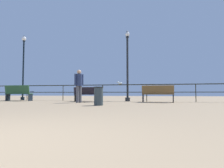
{
  "coord_description": "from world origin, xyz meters",
  "views": [
    {
      "loc": [
        1.75,
        -1.25,
        0.5
      ],
      "look_at": [
        -0.64,
        9.27,
        1.03
      ],
      "focal_mm": 29.49,
      "sensor_mm": 36.0,
      "label": 1
    }
  ],
  "objects_px": {
    "lamppost_left": "(23,64)",
    "trash_bin": "(99,96)",
    "bench_near_left": "(87,93)",
    "person_by_bench": "(79,84)",
    "bench_near_right": "(158,93)",
    "seagull_on_rail": "(120,83)",
    "bench_far_left": "(18,92)",
    "lamppost_center": "(127,65)"
  },
  "relations": [
    {
      "from": "bench_near_right",
      "to": "seagull_on_rail",
      "type": "distance_m",
      "value": 2.48
    },
    {
      "from": "bench_far_left",
      "to": "bench_near_left",
      "type": "height_order",
      "value": "bench_far_left"
    },
    {
      "from": "bench_far_left",
      "to": "seagull_on_rail",
      "type": "bearing_deg",
      "value": 8.09
    },
    {
      "from": "bench_near_right",
      "to": "lamppost_left",
      "type": "xyz_separation_m",
      "value": [
        -9.18,
        1.08,
        2.07
      ]
    },
    {
      "from": "bench_near_left",
      "to": "lamppost_left",
      "type": "relative_size",
      "value": 0.35
    },
    {
      "from": "lamppost_left",
      "to": "bench_near_left",
      "type": "bearing_deg",
      "value": -11.62
    },
    {
      "from": "seagull_on_rail",
      "to": "trash_bin",
      "type": "height_order",
      "value": "seagull_on_rail"
    },
    {
      "from": "bench_far_left",
      "to": "lamppost_center",
      "type": "bearing_deg",
      "value": 8.9
    },
    {
      "from": "lamppost_center",
      "to": "trash_bin",
      "type": "xyz_separation_m",
      "value": [
        -0.6,
        -4.12,
        -1.87
      ]
    },
    {
      "from": "bench_far_left",
      "to": "bench_near_right",
      "type": "relative_size",
      "value": 1.07
    },
    {
      "from": "bench_near_right",
      "to": "seagull_on_rail",
      "type": "height_order",
      "value": "seagull_on_rail"
    },
    {
      "from": "bench_near_left",
      "to": "lamppost_left",
      "type": "bearing_deg",
      "value": 168.38
    },
    {
      "from": "person_by_bench",
      "to": "seagull_on_rail",
      "type": "bearing_deg",
      "value": 51.12
    },
    {
      "from": "seagull_on_rail",
      "to": "trash_bin",
      "type": "xyz_separation_m",
      "value": [
        -0.14,
        -3.96,
        -0.73
      ]
    },
    {
      "from": "person_by_bench",
      "to": "trash_bin",
      "type": "bearing_deg",
      "value": -48.14
    },
    {
      "from": "lamppost_left",
      "to": "trash_bin",
      "type": "height_order",
      "value": "lamppost_left"
    },
    {
      "from": "lamppost_left",
      "to": "seagull_on_rail",
      "type": "bearing_deg",
      "value": -1.35
    },
    {
      "from": "lamppost_left",
      "to": "person_by_bench",
      "type": "distance_m",
      "value": 5.92
    },
    {
      "from": "bench_far_left",
      "to": "lamppost_left",
      "type": "xyz_separation_m",
      "value": [
        -0.52,
        1.08,
        2.01
      ]
    },
    {
      "from": "bench_far_left",
      "to": "lamppost_left",
      "type": "relative_size",
      "value": 0.39
    },
    {
      "from": "bench_near_right",
      "to": "seagull_on_rail",
      "type": "relative_size",
      "value": 4.16
    },
    {
      "from": "bench_near_left",
      "to": "bench_near_right",
      "type": "relative_size",
      "value": 0.97
    },
    {
      "from": "bench_near_right",
      "to": "lamppost_left",
      "type": "bearing_deg",
      "value": 173.32
    },
    {
      "from": "bench_far_left",
      "to": "trash_bin",
      "type": "relative_size",
      "value": 2.39
    },
    {
      "from": "bench_near_left",
      "to": "lamppost_center",
      "type": "height_order",
      "value": "lamppost_center"
    },
    {
      "from": "lamppost_left",
      "to": "trash_bin",
      "type": "xyz_separation_m",
      "value": [
        6.81,
        -4.12,
        -2.19
      ]
    },
    {
      "from": "bench_near_right",
      "to": "lamppost_center",
      "type": "distance_m",
      "value": 2.71
    },
    {
      "from": "lamppost_center",
      "to": "bench_far_left",
      "type": "bearing_deg",
      "value": -171.1
    },
    {
      "from": "bench_far_left",
      "to": "bench_near_right",
      "type": "distance_m",
      "value": 8.66
    },
    {
      "from": "person_by_bench",
      "to": "seagull_on_rail",
      "type": "height_order",
      "value": "person_by_bench"
    },
    {
      "from": "bench_near_left",
      "to": "trash_bin",
      "type": "height_order",
      "value": "bench_near_left"
    },
    {
      "from": "lamppost_left",
      "to": "trash_bin",
      "type": "distance_m",
      "value": 8.25
    },
    {
      "from": "bench_near_right",
      "to": "trash_bin",
      "type": "distance_m",
      "value": 3.86
    },
    {
      "from": "seagull_on_rail",
      "to": "trash_bin",
      "type": "relative_size",
      "value": 0.54
    },
    {
      "from": "trash_bin",
      "to": "bench_near_left",
      "type": "bearing_deg",
      "value": 117.96
    },
    {
      "from": "bench_near_right",
      "to": "bench_far_left",
      "type": "bearing_deg",
      "value": -179.98
    },
    {
      "from": "bench_near_left",
      "to": "lamppost_left",
      "type": "distance_m",
      "value": 5.7
    },
    {
      "from": "bench_near_left",
      "to": "lamppost_center",
      "type": "bearing_deg",
      "value": 25.69
    },
    {
      "from": "bench_near_left",
      "to": "bench_near_right",
      "type": "height_order",
      "value": "bench_near_right"
    },
    {
      "from": "lamppost_left",
      "to": "bench_near_right",
      "type": "bearing_deg",
      "value": -6.68
    },
    {
      "from": "bench_far_left",
      "to": "bench_near_left",
      "type": "bearing_deg",
      "value": 0.13
    },
    {
      "from": "person_by_bench",
      "to": "bench_near_right",
      "type": "bearing_deg",
      "value": 17.52
    }
  ]
}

